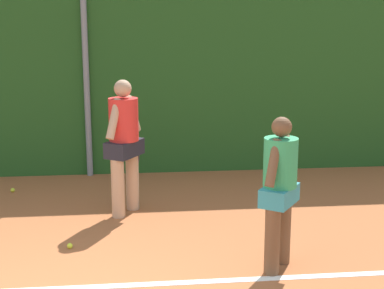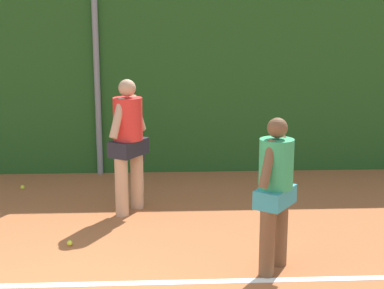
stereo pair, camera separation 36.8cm
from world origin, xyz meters
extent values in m
plane|color=#A85B33|center=(0.00, 1.59, 0.00)|extent=(29.61, 29.61, 0.00)
cube|color=#23511E|center=(0.00, 5.42, 1.49)|extent=(19.25, 0.25, 2.98)
cylinder|color=gray|center=(0.00, 5.24, 1.62)|extent=(0.10, 0.10, 3.24)
cube|color=white|center=(0.00, 1.06, 0.00)|extent=(14.07, 0.10, 0.01)
cylinder|color=brown|center=(2.17, 1.18, 0.36)|extent=(0.16, 0.16, 0.72)
cylinder|color=brown|center=(2.35, 1.44, 0.36)|extent=(0.16, 0.16, 0.72)
cube|color=teal|center=(2.26, 1.31, 0.82)|extent=(0.51, 0.56, 0.19)
cylinder|color=#339E60|center=(2.26, 1.31, 1.17)|extent=(0.35, 0.35, 0.51)
sphere|color=brown|center=(2.26, 1.31, 1.55)|extent=(0.21, 0.21, 0.21)
cylinder|color=brown|center=(2.14, 1.15, 1.21)|extent=(0.22, 0.26, 0.49)
cylinder|color=brown|center=(2.38, 1.47, 1.21)|extent=(0.22, 0.26, 0.49)
cylinder|color=black|center=(2.39, 1.57, 0.86)|extent=(0.03, 0.03, 0.28)
torus|color=#26262B|center=(2.39, 1.57, 0.59)|extent=(0.19, 0.24, 0.28)
cylinder|color=tan|center=(0.53, 3.11, 0.40)|extent=(0.18, 0.18, 0.81)
cylinder|color=tan|center=(0.72, 3.41, 0.40)|extent=(0.18, 0.18, 0.81)
cube|color=#23232D|center=(0.63, 3.26, 0.91)|extent=(0.56, 0.62, 0.22)
cylinder|color=red|center=(0.63, 3.26, 1.31)|extent=(0.39, 0.39, 0.57)
sphere|color=tan|center=(0.63, 3.26, 1.72)|extent=(0.23, 0.23, 0.23)
cylinder|color=tan|center=(0.51, 3.07, 1.35)|extent=(0.23, 0.29, 0.55)
cylinder|color=tan|center=(0.75, 3.45, 1.35)|extent=(0.23, 0.29, 0.55)
cylinder|color=black|center=(0.75, 3.55, 0.97)|extent=(0.03, 0.03, 0.28)
torus|color=#26262B|center=(0.75, 3.55, 0.70)|extent=(0.17, 0.25, 0.28)
sphere|color=#CCDB33|center=(-0.01, 2.07, 0.03)|extent=(0.07, 0.07, 0.07)
sphere|color=#CCDB33|center=(-1.13, 4.39, 0.03)|extent=(0.07, 0.07, 0.07)
camera|label=1|loc=(0.76, -4.18, 2.62)|focal=52.57mm
camera|label=2|loc=(1.13, -4.21, 2.62)|focal=52.57mm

